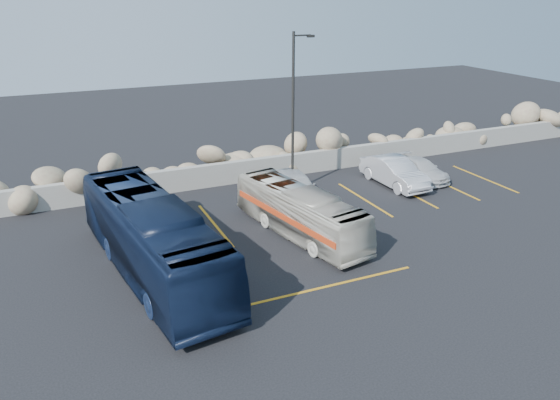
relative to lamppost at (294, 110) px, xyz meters
name	(u,v)px	position (x,y,z in m)	size (l,w,h in m)	color
ground	(342,286)	(-2.56, -9.50, -4.30)	(90.00, 90.00, 0.00)	black
seawall	(231,173)	(-2.56, 2.50, -3.70)	(60.00, 0.40, 1.20)	gray
riprap_pile	(223,154)	(-2.56, 3.70, -3.00)	(54.00, 2.80, 2.60)	#9B7F65
parking_lines	(368,211)	(2.09, -3.93, -4.29)	(18.16, 9.36, 0.01)	orange
lamppost	(294,110)	(0.00, 0.00, 0.00)	(1.14, 0.18, 8.00)	#2B2A27
vintage_bus	(300,212)	(-2.04, -4.95, -3.25)	(1.76, 7.53, 2.10)	beige
tour_coach	(152,238)	(-8.42, -5.87, -2.84)	(2.44, 10.41, 2.90)	#0F1A34
car_a	(295,187)	(-0.48, -1.26, -3.57)	(1.72, 4.27, 1.45)	silver
car_b	(395,172)	(5.34, -1.34, -3.56)	(1.56, 4.49, 1.48)	silver
car_c	(421,169)	(7.28, -1.07, -3.75)	(1.53, 3.76, 1.09)	silver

